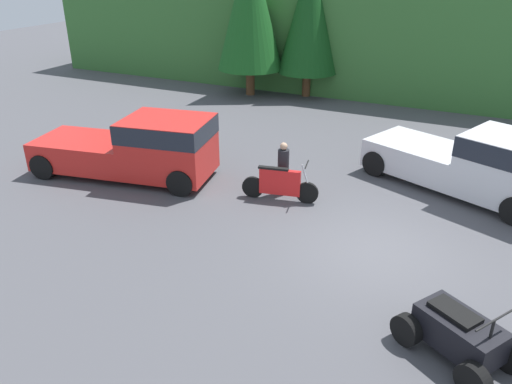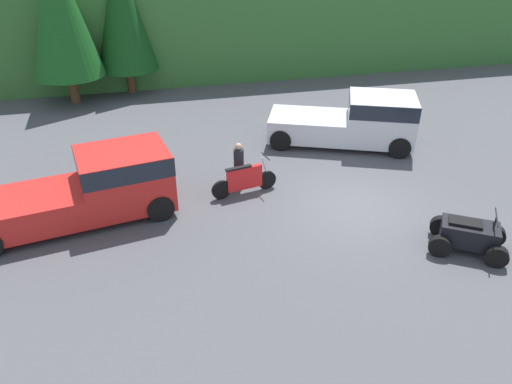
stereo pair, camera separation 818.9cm
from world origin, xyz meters
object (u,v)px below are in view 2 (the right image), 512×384
Objects in this scene: pickup_truck_second at (357,119)px; rider_person at (239,164)px; pickup_truck_red at (94,186)px; dirt_bike at (244,180)px; quad_atv at (469,236)px.

pickup_truck_second is 3.66× the size of rider_person.
pickup_truck_red is 1.02× the size of pickup_truck_second.
quad_atv is at bearing -51.17° from dirt_bike.
pickup_truck_second is at bearing 123.92° from quad_atv.
pickup_truck_red reaches higher than dirt_bike.
pickup_truck_red is at bearing 171.62° from rider_person.
dirt_bike is at bearing -6.25° from pickup_truck_red.
pickup_truck_second is 5.78m from dirt_bike.
dirt_bike is at bearing -96.40° from rider_person.
pickup_truck_second reaches higher than dirt_bike.
pickup_truck_second is 2.51× the size of quad_atv.
pickup_truck_second is at bearing 7.71° from pickup_truck_red.
dirt_bike is (4.58, 0.32, -0.54)m from pickup_truck_red.
dirt_bike is 1.38× the size of rider_person.
pickup_truck_red is 10.10m from pickup_truck_second.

